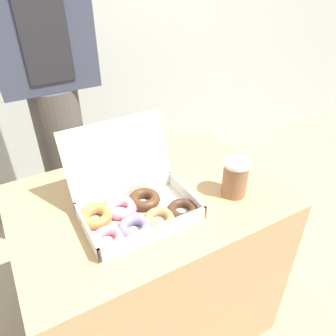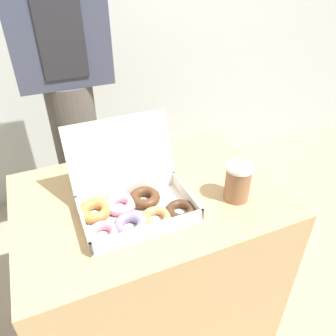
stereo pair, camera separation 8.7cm
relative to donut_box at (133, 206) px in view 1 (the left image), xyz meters
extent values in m
plane|color=gray|center=(0.08, 0.07, -0.74)|extent=(14.00, 14.00, 0.00)
cube|color=tan|center=(0.08, 0.07, -0.39)|extent=(0.87, 0.61, 0.70)
cube|color=silver|center=(0.01, -0.02, -0.03)|extent=(0.34, 0.21, 0.01)
cube|color=silver|center=(-0.15, -0.02, -0.01)|extent=(0.01, 0.21, 0.05)
cube|color=silver|center=(0.18, -0.02, -0.01)|extent=(0.01, 0.21, 0.05)
cube|color=silver|center=(0.01, -0.12, -0.01)|extent=(0.34, 0.01, 0.05)
cube|color=silver|center=(0.01, 0.08, -0.01)|extent=(0.34, 0.01, 0.05)
cube|color=silver|center=(0.01, 0.13, 0.11)|extent=(0.34, 0.09, 0.20)
torus|color=pink|center=(-0.11, -0.07, -0.02)|extent=(0.12, 0.12, 0.03)
torus|color=#A87038|center=(-0.11, 0.03, -0.01)|extent=(0.13, 0.13, 0.03)
torus|color=slate|center=(-0.03, -0.07, -0.02)|extent=(0.14, 0.14, 0.03)
torus|color=pink|center=(-0.03, 0.03, -0.02)|extent=(0.14, 0.14, 0.03)
torus|color=#B27F4C|center=(0.05, -0.07, -0.02)|extent=(0.10, 0.10, 0.03)
torus|color=#4C2D19|center=(0.05, 0.03, -0.01)|extent=(0.14, 0.14, 0.03)
torus|color=#422819|center=(0.13, -0.07, -0.02)|extent=(0.11, 0.11, 0.03)
cylinder|color=#8C6042|center=(0.33, -0.06, 0.02)|extent=(0.08, 0.08, 0.11)
cylinder|color=white|center=(0.33, -0.06, 0.08)|extent=(0.09, 0.09, 0.01)
cylinder|color=#4C4742|center=(-0.06, 0.62, -0.28)|extent=(0.20, 0.20, 0.92)
cube|color=#383D51|center=(-0.06, 0.62, 0.48)|extent=(0.36, 0.16, 0.58)
cube|color=#232328|center=(-0.06, 0.53, 0.42)|extent=(0.16, 0.01, 0.37)
camera|label=1|loc=(-0.28, -0.70, 0.65)|focal=35.00mm
camera|label=2|loc=(-0.20, -0.74, 0.65)|focal=35.00mm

